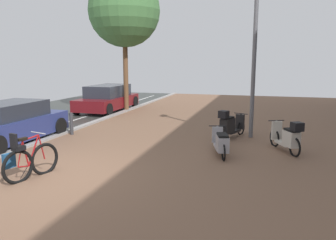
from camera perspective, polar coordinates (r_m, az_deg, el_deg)
The scene contains 10 objects.
ground at distance 7.45m, azimuth -9.94°, elevation -10.82°, with size 21.00×40.00×0.13m.
bicycle_foreground at distance 8.13m, azimuth -23.00°, elevation -6.51°, with size 0.83×1.44×1.14m.
scooter_near at distance 9.37m, azimuth 9.18°, elevation -3.93°, with size 0.75×1.73×0.73m.
scooter_mid at distance 11.43m, azimuth 10.65°, elevation -0.90°, with size 0.91×1.68×1.05m.
scooter_far at distance 10.15m, azimuth 20.06°, elevation -2.83°, with size 0.93×1.58×1.00m.
parked_car_near at distance 11.82m, azimuth -25.72°, elevation -0.55°, with size 1.86×4.00×1.33m.
parked_car_far at distance 18.10m, azimuth -10.38°, elevation 3.73°, with size 1.95×4.44×1.36m.
lamp_post at distance 11.62m, azimuth 14.76°, elevation 11.61°, with size 0.20×0.52×5.34m.
street_tree at distance 17.85m, azimuth -7.58°, elevation 18.19°, with size 3.67×3.67×7.00m.
bollard_far at distance 12.38m, azimuth -16.40°, elevation -0.63°, with size 0.12×0.12×0.80m.
Camera 1 is at (4.54, -6.23, 2.62)m, focal length 35.16 mm.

